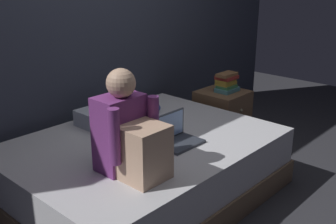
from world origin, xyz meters
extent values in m
plane|color=#2D2D33|center=(0.00, 0.00, 0.00)|extent=(8.00, 8.00, 0.00)
cube|color=#383D4C|center=(0.00, 1.20, 1.35)|extent=(5.60, 0.10, 2.70)
cube|color=#7A6047|center=(-0.20, 0.30, 0.10)|extent=(2.00, 1.50, 0.19)
cube|color=silver|center=(-0.20, 0.30, 0.33)|extent=(1.96, 1.46, 0.29)
cube|color=brown|center=(1.10, 0.49, 0.27)|extent=(0.44, 0.44, 0.53)
sphere|color=gray|center=(1.10, 0.27, 0.38)|extent=(0.04, 0.04, 0.04)
cube|color=#75337A|center=(-0.61, 0.08, 0.72)|extent=(0.30, 0.20, 0.48)
sphere|color=tan|center=(-0.61, 0.05, 1.04)|extent=(0.18, 0.18, 0.18)
cube|color=tan|center=(-0.61, -0.14, 0.65)|extent=(0.26, 0.24, 0.34)
cylinder|color=#75337A|center=(-0.77, -0.06, 0.78)|extent=(0.07, 0.07, 0.34)
cylinder|color=#75337A|center=(-0.45, -0.06, 0.78)|extent=(0.07, 0.07, 0.34)
cube|color=#333842|center=(-0.09, 0.03, 0.49)|extent=(0.32, 0.22, 0.02)
cube|color=#333842|center=(-0.09, 0.14, 0.60)|extent=(0.32, 0.01, 0.20)
cube|color=#8CB2EA|center=(-0.09, 0.14, 0.60)|extent=(0.29, 0.00, 0.18)
cube|color=silver|center=(-0.10, 0.75, 0.54)|extent=(0.56, 0.36, 0.13)
cube|color=teal|center=(1.12, 0.46, 0.55)|extent=(0.22, 0.16, 0.04)
cube|color=#387042|center=(1.12, 0.47, 0.59)|extent=(0.18, 0.14, 0.03)
cube|color=gold|center=(1.12, 0.48, 0.62)|extent=(0.19, 0.14, 0.03)
cube|color=gold|center=(1.11, 0.48, 0.64)|extent=(0.18, 0.13, 0.03)
cube|color=#9E2D28|center=(1.13, 0.48, 0.68)|extent=(0.20, 0.16, 0.04)
cube|color=brown|center=(1.11, 0.47, 0.71)|extent=(0.22, 0.12, 0.03)
ellipsoid|color=#3D4C8E|center=(0.29, 0.68, 0.52)|extent=(0.14, 0.12, 0.08)
ellipsoid|color=gray|center=(0.21, 0.74, 0.53)|extent=(0.20, 0.17, 0.11)
camera|label=1|loc=(-2.16, -1.75, 1.68)|focal=43.79mm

